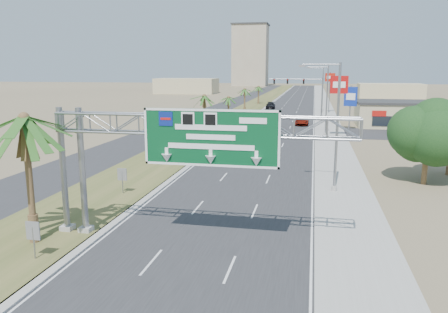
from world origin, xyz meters
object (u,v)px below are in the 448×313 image
store_building (412,115)px  signal_mast (311,95)px  car_mid_lane (274,124)px  pole_sign_red_far (330,81)px  pole_sign_blue (351,98)px  palm_near (24,119)px  car_right_lane (302,121)px  pole_sign_red_near (339,88)px  sign_gantry (184,135)px  car_far (271,106)px  car_left_lane (244,136)px

store_building → signal_mast: bearing=160.5°
car_mid_lane → pole_sign_red_far: bearing=68.7°
car_mid_lane → pole_sign_blue: 12.77m
palm_near → car_mid_lane: 52.51m
store_building → pole_sign_red_far: bearing=121.5°
car_right_lane → signal_mast: bearing=80.2°
pole_sign_red_near → pole_sign_blue: bearing=75.5°
pole_sign_blue → pole_sign_red_near: bearing=-104.5°
car_mid_lane → sign_gantry: bearing=-92.6°
car_right_lane → pole_sign_red_near: 16.36m
palm_near → car_right_lane: (13.00, 56.35, -6.25)m
car_far → sign_gantry: bearing=-90.9°
car_right_lane → pole_sign_blue: (7.53, -5.14, 4.42)m
store_building → car_right_lane: size_ratio=3.69×
store_building → pole_sign_red_near: pole_sign_red_near is taller
store_building → car_mid_lane: 23.62m
car_right_lane → car_left_lane: bearing=-110.1°
sign_gantry → pole_sign_blue: sign_gantry is taller
signal_mast → car_left_lane: bearing=-107.7°
car_right_lane → pole_sign_red_far: pole_sign_red_far is taller
car_left_lane → pole_sign_red_far: pole_sign_red_far is taller
pole_sign_red_far → store_building: bearing=-58.5°
sign_gantry → store_building: sign_gantry is taller
pole_sign_blue → car_left_lane: bearing=-136.2°
car_right_lane → pole_sign_blue: size_ratio=0.69×
signal_mast → pole_sign_red_far: size_ratio=1.15×
car_left_lane → car_far: (-1.29, 50.47, 0.04)m
palm_near → pole_sign_red_near: 45.92m
palm_near → signal_mast: (14.37, 63.97, -2.08)m
car_left_lane → car_far: car_far is taller
signal_mast → car_right_lane: 8.80m
signal_mast → car_left_lane: 28.51m
car_left_lane → palm_near: bearing=-91.0°
pole_sign_red_far → sign_gantry: bearing=-97.4°
sign_gantry → pole_sign_red_near: size_ratio=1.89×
pole_sign_red_far → signal_mast: bearing=-104.1°
pole_sign_red_near → pole_sign_blue: 9.52m
store_building → car_far: size_ratio=3.33×
store_building → car_left_lane: size_ratio=4.14×
car_far → pole_sign_red_near: bearing=-76.5°
pole_sign_red_near → car_mid_lane: bearing=136.1°
signal_mast → store_building: signal_mast is taller
sign_gantry → palm_near: bearing=-166.7°
signal_mast → pole_sign_red_near: 22.24m
sign_gantry → store_building: size_ratio=0.93×
store_building → pole_sign_red_far: pole_sign_red_far is taller
car_far → pole_sign_red_far: 17.23m
store_building → pole_sign_red_near: bearing=-129.4°
palm_near → signal_mast: size_ratio=0.81×
pole_sign_blue → pole_sign_red_far: 28.14m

